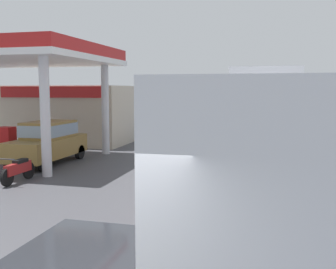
{
  "coord_description": "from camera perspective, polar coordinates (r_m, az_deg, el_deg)",
  "views": [
    {
      "loc": [
        2.01,
        -3.55,
        3.17
      ],
      "look_at": [
        -1.5,
        10.0,
        1.6
      ],
      "focal_mm": 42.7,
      "sensor_mm": 36.0,
      "label": 1
    }
  ],
  "objects": [
    {
      "name": "ground",
      "position": [
        23.84,
        9.56,
        -1.33
      ],
      "size": [
        120.0,
        120.0,
        0.0
      ],
      "primitive_type": "plane",
      "color": "#424247"
    },
    {
      "name": "minibus_opposing_lane",
      "position": [
        27.11,
        6.41,
        2.77
      ],
      "size": [
        2.04,
        6.13,
        2.44
      ],
      "color": "#264C9E",
      "rests_on": "ground"
    },
    {
      "name": "coach_bus_main",
      "position": [
        9.56,
        13.51,
        -2.5
      ],
      "size": [
        2.6,
        11.04,
        3.69
      ],
      "color": "silver",
      "rests_on": "ground"
    },
    {
      "name": "car_trailing_behind_bus",
      "position": [
        27.79,
        14.52,
        1.74
      ],
      "size": [
        1.7,
        4.2,
        1.82
      ],
      "color": "#1E602D",
      "rests_on": "ground"
    },
    {
      "name": "motorcycle_parked_forecourt",
      "position": [
        14.68,
        -20.58,
        -4.71
      ],
      "size": [
        0.55,
        1.8,
        0.92
      ],
      "color": "black",
      "rests_on": "ground"
    },
    {
      "name": "wet_puddle_patch",
      "position": [
        7.71,
        -11.71,
        -17.97
      ],
      "size": [
        3.38,
        4.65,
        0.01
      ],
      "primitive_type": "cube",
      "color": "#26282D",
      "rests_on": "ground"
    },
    {
      "name": "lane_divider_stripe",
      "position": [
        18.92,
        8.24,
        -3.3
      ],
      "size": [
        0.16,
        50.0,
        0.01
      ],
      "primitive_type": "cube",
      "color": "#D8CC4C",
      "rests_on": "ground"
    },
    {
      "name": "pedestrian_near_pump",
      "position": [
        17.9,
        -19.93,
        -1.17
      ],
      "size": [
        0.55,
        0.22,
        1.66
      ],
      "color": "#33333F",
      "rests_on": "ground"
    },
    {
      "name": "gas_station_roadside",
      "position": [
        22.91,
        -16.01,
        4.79
      ],
      "size": [
        9.1,
        11.95,
        5.1
      ],
      "color": "#B21E1E",
      "rests_on": "ground"
    },
    {
      "name": "car_at_pump",
      "position": [
        17.92,
        -16.75,
        -0.78
      ],
      "size": [
        1.7,
        4.2,
        1.82
      ],
      "color": "olive",
      "rests_on": "ground"
    }
  ]
}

